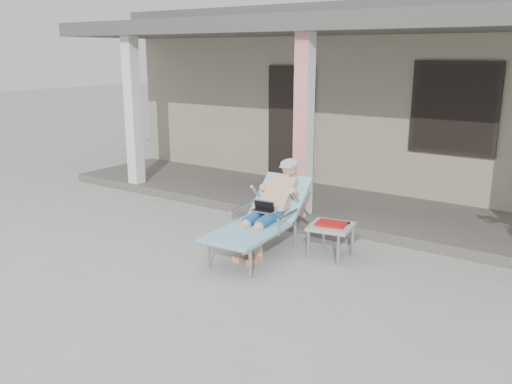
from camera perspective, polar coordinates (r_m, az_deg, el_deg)
The scene contains 7 objects.
ground at distance 6.49m, azimuth -4.80°, elevation -8.09°, with size 60.00×60.00×0.00m, color #9E9E99.
house at distance 11.77m, azimuth 15.77°, elevation 9.99°, with size 10.40×5.40×3.30m.
porch_deck at distance 8.85m, azimuth 7.57°, elevation -1.43°, with size 10.00×2.00×0.15m, color #605B56.
porch_overhang at distance 8.47m, azimuth 8.03°, elevation 16.42°, with size 10.00×2.30×2.85m.
porch_step at distance 7.90m, azimuth 3.73°, elevation -3.59°, with size 2.00×0.30×0.07m, color #605B56.
lounger at distance 6.83m, azimuth 1.05°, elevation -0.47°, with size 0.80×1.84×1.17m.
side_table at distance 6.75m, azimuth 7.91°, elevation -3.79°, with size 0.58×0.58×0.46m.
Camera 1 is at (3.83, -4.61, 2.49)m, focal length 38.00 mm.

